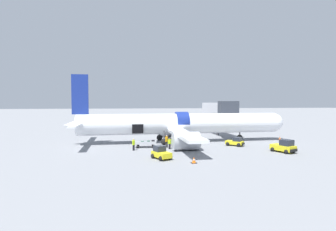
{
  "coord_description": "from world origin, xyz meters",
  "views": [
    {
      "loc": [
        -8.44,
        -39.12,
        6.44
      ],
      "look_at": [
        -1.2,
        1.05,
        4.43
      ],
      "focal_mm": 28.0,
      "sensor_mm": 36.0,
      "label": 1
    }
  ],
  "objects_px": {
    "airplane": "(178,125)",
    "ground_crew_supervisor": "(170,143)",
    "baggage_tug_mid": "(235,142)",
    "baggage_tug_rear": "(161,153)",
    "ground_crew_loader_b": "(175,141)",
    "ground_crew_driver": "(167,141)",
    "baggage_tug_lead": "(284,147)",
    "baggage_cart_loading": "(146,144)",
    "ground_crew_loader_a": "(134,144)"
  },
  "relations": [
    {
      "from": "airplane",
      "to": "ground_crew_loader_b",
      "type": "bearing_deg",
      "value": -108.0
    },
    {
      "from": "baggage_tug_rear",
      "to": "baggage_cart_loading",
      "type": "relative_size",
      "value": 0.7
    },
    {
      "from": "baggage_tug_rear",
      "to": "ground_crew_driver",
      "type": "relative_size",
      "value": 1.63
    },
    {
      "from": "baggage_cart_loading",
      "to": "ground_crew_driver",
      "type": "height_order",
      "value": "ground_crew_driver"
    },
    {
      "from": "baggage_tug_lead",
      "to": "baggage_tug_mid",
      "type": "bearing_deg",
      "value": 124.37
    },
    {
      "from": "baggage_tug_rear",
      "to": "ground_crew_supervisor",
      "type": "distance_m",
      "value": 6.37
    },
    {
      "from": "baggage_tug_lead",
      "to": "ground_crew_loader_a",
      "type": "bearing_deg",
      "value": 165.97
    },
    {
      "from": "baggage_tug_mid",
      "to": "ground_crew_supervisor",
      "type": "bearing_deg",
      "value": -174.54
    },
    {
      "from": "baggage_cart_loading",
      "to": "ground_crew_driver",
      "type": "distance_m",
      "value": 2.96
    },
    {
      "from": "ground_crew_driver",
      "to": "ground_crew_supervisor",
      "type": "xyz_separation_m",
      "value": [
        0.17,
        -1.4,
        -0.11
      ]
    },
    {
      "from": "baggage_tug_lead",
      "to": "ground_crew_driver",
      "type": "xyz_separation_m",
      "value": [
        -14.35,
        6.32,
        0.21
      ]
    },
    {
      "from": "baggage_tug_lead",
      "to": "baggage_tug_mid",
      "type": "xyz_separation_m",
      "value": [
        -4.03,
        5.89,
        -0.16
      ]
    },
    {
      "from": "airplane",
      "to": "baggage_tug_mid",
      "type": "distance_m",
      "value": 9.37
    },
    {
      "from": "baggage_tug_lead",
      "to": "ground_crew_loader_a",
      "type": "height_order",
      "value": "baggage_tug_lead"
    },
    {
      "from": "baggage_tug_mid",
      "to": "ground_crew_supervisor",
      "type": "distance_m",
      "value": 10.2
    },
    {
      "from": "ground_crew_loader_a",
      "to": "ground_crew_supervisor",
      "type": "height_order",
      "value": "ground_crew_loader_a"
    },
    {
      "from": "ground_crew_driver",
      "to": "ground_crew_loader_a",
      "type": "bearing_deg",
      "value": -162.18
    },
    {
      "from": "ground_crew_supervisor",
      "to": "ground_crew_loader_a",
      "type": "bearing_deg",
      "value": -178.4
    },
    {
      "from": "baggage_tug_mid",
      "to": "baggage_tug_rear",
      "type": "xyz_separation_m",
      "value": [
        -12.28,
        -6.98,
        0.07
      ]
    },
    {
      "from": "airplane",
      "to": "baggage_tug_mid",
      "type": "relative_size",
      "value": 13.39
    },
    {
      "from": "ground_crew_loader_b",
      "to": "ground_crew_supervisor",
      "type": "relative_size",
      "value": 1.18
    },
    {
      "from": "baggage_tug_mid",
      "to": "baggage_cart_loading",
      "type": "relative_size",
      "value": 0.66
    },
    {
      "from": "baggage_tug_lead",
      "to": "ground_crew_driver",
      "type": "bearing_deg",
      "value": 156.21
    },
    {
      "from": "airplane",
      "to": "baggage_cart_loading",
      "type": "relative_size",
      "value": 8.83
    },
    {
      "from": "airplane",
      "to": "baggage_tug_lead",
      "type": "distance_m",
      "value": 16.07
    },
    {
      "from": "baggage_cart_loading",
      "to": "ground_crew_loader_b",
      "type": "height_order",
      "value": "ground_crew_loader_b"
    },
    {
      "from": "baggage_tug_rear",
      "to": "baggage_cart_loading",
      "type": "height_order",
      "value": "baggage_tug_rear"
    },
    {
      "from": "airplane",
      "to": "ground_crew_driver",
      "type": "bearing_deg",
      "value": -120.93
    },
    {
      "from": "airplane",
      "to": "ground_crew_loader_a",
      "type": "distance_m",
      "value": 9.94
    },
    {
      "from": "ground_crew_loader_a",
      "to": "ground_crew_driver",
      "type": "distance_m",
      "value": 5.04
    },
    {
      "from": "baggage_tug_lead",
      "to": "baggage_cart_loading",
      "type": "relative_size",
      "value": 0.82
    },
    {
      "from": "baggage_tug_lead",
      "to": "baggage_tug_rear",
      "type": "bearing_deg",
      "value": -176.2
    },
    {
      "from": "ground_crew_driver",
      "to": "baggage_cart_loading",
      "type": "bearing_deg",
      "value": 168.1
    },
    {
      "from": "baggage_tug_mid",
      "to": "baggage_tug_rear",
      "type": "relative_size",
      "value": 0.94
    },
    {
      "from": "baggage_tug_mid",
      "to": "ground_crew_loader_b",
      "type": "height_order",
      "value": "ground_crew_loader_b"
    },
    {
      "from": "baggage_tug_lead",
      "to": "baggage_cart_loading",
      "type": "height_order",
      "value": "baggage_tug_lead"
    },
    {
      "from": "ground_crew_loader_a",
      "to": "ground_crew_supervisor",
      "type": "bearing_deg",
      "value": 1.6
    },
    {
      "from": "airplane",
      "to": "baggage_tug_mid",
      "type": "xyz_separation_m",
      "value": [
        7.56,
        -5.03,
        -2.31
      ]
    },
    {
      "from": "airplane",
      "to": "ground_crew_supervisor",
      "type": "bearing_deg",
      "value": -113.31
    },
    {
      "from": "baggage_tug_lead",
      "to": "ground_crew_loader_b",
      "type": "bearing_deg",
      "value": 154.84
    },
    {
      "from": "ground_crew_loader_b",
      "to": "ground_crew_driver",
      "type": "xyz_separation_m",
      "value": [
        -1.21,
        0.16,
        -0.04
      ]
    },
    {
      "from": "airplane",
      "to": "ground_crew_supervisor",
      "type": "height_order",
      "value": "airplane"
    },
    {
      "from": "airplane",
      "to": "ground_crew_driver",
      "type": "distance_m",
      "value": 5.7
    },
    {
      "from": "baggage_tug_rear",
      "to": "ground_crew_driver",
      "type": "height_order",
      "value": "ground_crew_driver"
    },
    {
      "from": "airplane",
      "to": "baggage_tug_rear",
      "type": "distance_m",
      "value": 13.09
    },
    {
      "from": "baggage_tug_lead",
      "to": "ground_crew_driver",
      "type": "relative_size",
      "value": 1.91
    },
    {
      "from": "ground_crew_loader_a",
      "to": "ground_crew_supervisor",
      "type": "relative_size",
      "value": 1.03
    },
    {
      "from": "baggage_tug_mid",
      "to": "ground_crew_loader_a",
      "type": "relative_size",
      "value": 1.68
    },
    {
      "from": "ground_crew_supervisor",
      "to": "baggage_tug_lead",
      "type": "bearing_deg",
      "value": -19.14
    },
    {
      "from": "baggage_tug_mid",
      "to": "ground_crew_driver",
      "type": "xyz_separation_m",
      "value": [
        -10.32,
        0.43,
        0.37
      ]
    }
  ]
}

